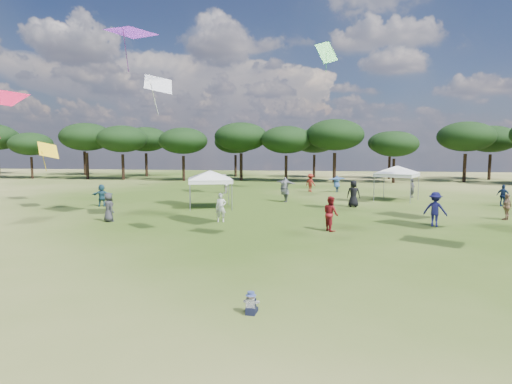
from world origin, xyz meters
The scene contains 6 objects.
ground centered at (0.00, 0.00, 0.00)m, with size 140.00×140.00×0.00m, color #3A5318.
tree_line centered at (2.39, 47.41, 5.42)m, with size 108.78×17.63×7.77m.
tent_left centered at (-6.19, 20.72, 2.48)m, with size 5.71×5.71×2.91m.
tent_right centered at (7.32, 26.71, 2.64)m, with size 5.37×5.37×3.07m.
toddler centered at (-0.57, 2.29, 0.26)m, with size 0.39×0.43×0.57m.
festival_crowd centered at (0.30, 23.60, 0.87)m, with size 29.42×20.53×1.91m.
Camera 1 is at (0.96, -7.91, 4.13)m, focal length 30.00 mm.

